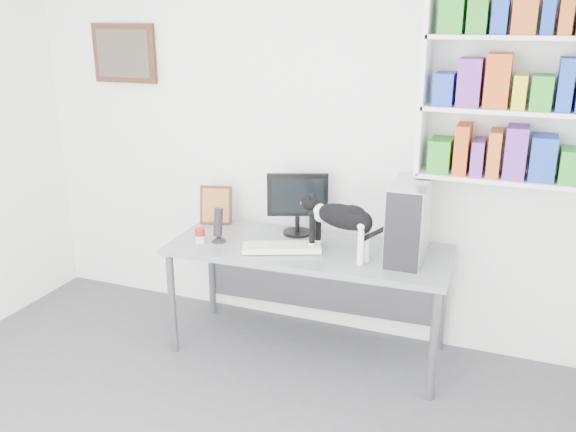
{
  "coord_description": "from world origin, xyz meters",
  "views": [
    {
      "loc": [
        1.47,
        -1.86,
        2.17
      ],
      "look_at": [
        0.15,
        1.53,
        0.96
      ],
      "focal_mm": 38.0,
      "sensor_mm": 36.0,
      "label": 1
    }
  ],
  "objects_px": {
    "keyboard": "(282,247)",
    "pc_tower": "(409,221)",
    "desk": "(308,300)",
    "leaning_print": "(216,204)",
    "bookshelf": "(516,74)",
    "soup_can": "(200,236)",
    "monitor": "(297,203)",
    "cat": "(341,230)",
    "speaker": "(218,224)"
  },
  "relations": [
    {
      "from": "keyboard",
      "to": "cat",
      "type": "bearing_deg",
      "value": -18.47
    },
    {
      "from": "bookshelf",
      "to": "leaning_print",
      "type": "distance_m",
      "value": 2.13
    },
    {
      "from": "monitor",
      "to": "soup_can",
      "type": "xyz_separation_m",
      "value": [
        -0.54,
        -0.39,
        -0.17
      ]
    },
    {
      "from": "keyboard",
      "to": "soup_can",
      "type": "distance_m",
      "value": 0.55
    },
    {
      "from": "desk",
      "to": "soup_can",
      "type": "height_order",
      "value": "soup_can"
    },
    {
      "from": "speaker",
      "to": "cat",
      "type": "distance_m",
      "value": 0.82
    },
    {
      "from": "pc_tower",
      "to": "cat",
      "type": "relative_size",
      "value": 0.84
    },
    {
      "from": "desk",
      "to": "cat",
      "type": "xyz_separation_m",
      "value": [
        0.23,
        -0.08,
        0.55
      ]
    },
    {
      "from": "pc_tower",
      "to": "soup_can",
      "type": "xyz_separation_m",
      "value": [
        -1.31,
        -0.23,
        -0.19
      ]
    },
    {
      "from": "monitor",
      "to": "leaning_print",
      "type": "xyz_separation_m",
      "value": [
        -0.62,
        -0.0,
        -0.08
      ]
    },
    {
      "from": "desk",
      "to": "soup_can",
      "type": "bearing_deg",
      "value": -168.21
    },
    {
      "from": "bookshelf",
      "to": "keyboard",
      "type": "xyz_separation_m",
      "value": [
        -1.27,
        -0.37,
        -1.08
      ]
    },
    {
      "from": "pc_tower",
      "to": "leaning_print",
      "type": "bearing_deg",
      "value": 172.52
    },
    {
      "from": "bookshelf",
      "to": "monitor",
      "type": "distance_m",
      "value": 1.56
    },
    {
      "from": "keyboard",
      "to": "soup_can",
      "type": "height_order",
      "value": "soup_can"
    },
    {
      "from": "leaning_print",
      "to": "speaker",
      "type": "bearing_deg",
      "value": -76.06
    },
    {
      "from": "bookshelf",
      "to": "desk",
      "type": "height_order",
      "value": "bookshelf"
    },
    {
      "from": "monitor",
      "to": "cat",
      "type": "bearing_deg",
      "value": -58.35
    },
    {
      "from": "desk",
      "to": "pc_tower",
      "type": "height_order",
      "value": "pc_tower"
    },
    {
      "from": "keyboard",
      "to": "desk",
      "type": "bearing_deg",
      "value": 14.34
    },
    {
      "from": "monitor",
      "to": "leaning_print",
      "type": "relative_size",
      "value": 1.54
    },
    {
      "from": "bookshelf",
      "to": "desk",
      "type": "bearing_deg",
      "value": -166.74
    },
    {
      "from": "keyboard",
      "to": "leaning_print",
      "type": "xyz_separation_m",
      "value": [
        -0.63,
        0.32,
        0.12
      ]
    },
    {
      "from": "speaker",
      "to": "monitor",
      "type": "bearing_deg",
      "value": 44.37
    },
    {
      "from": "monitor",
      "to": "speaker",
      "type": "height_order",
      "value": "monitor"
    },
    {
      "from": "bookshelf",
      "to": "monitor",
      "type": "bearing_deg",
      "value": -177.64
    },
    {
      "from": "keyboard",
      "to": "pc_tower",
      "type": "height_order",
      "value": "pc_tower"
    },
    {
      "from": "cat",
      "to": "bookshelf",
      "type": "bearing_deg",
      "value": 37.92
    },
    {
      "from": "soup_can",
      "to": "desk",
      "type": "bearing_deg",
      "value": 14.18
    },
    {
      "from": "desk",
      "to": "leaning_print",
      "type": "bearing_deg",
      "value": 162.22
    },
    {
      "from": "keyboard",
      "to": "leaning_print",
      "type": "height_order",
      "value": "leaning_print"
    },
    {
      "from": "soup_can",
      "to": "keyboard",
      "type": "bearing_deg",
      "value": 7.0
    },
    {
      "from": "soup_can",
      "to": "leaning_print",
      "type": "bearing_deg",
      "value": 101.86
    },
    {
      "from": "desk",
      "to": "monitor",
      "type": "distance_m",
      "value": 0.65
    },
    {
      "from": "pc_tower",
      "to": "speaker",
      "type": "relative_size",
      "value": 2.01
    },
    {
      "from": "speaker",
      "to": "soup_can",
      "type": "bearing_deg",
      "value": -141.57
    },
    {
      "from": "keyboard",
      "to": "leaning_print",
      "type": "distance_m",
      "value": 0.72
    },
    {
      "from": "leaning_print",
      "to": "cat",
      "type": "distance_m",
      "value": 1.05
    },
    {
      "from": "keyboard",
      "to": "pc_tower",
      "type": "distance_m",
      "value": 0.81
    },
    {
      "from": "speaker",
      "to": "cat",
      "type": "xyz_separation_m",
      "value": [
        0.82,
        0.03,
        0.06
      ]
    },
    {
      "from": "bookshelf",
      "to": "soup_can",
      "type": "bearing_deg",
      "value": -166.39
    },
    {
      "from": "keyboard",
      "to": "pc_tower",
      "type": "bearing_deg",
      "value": -10.54
    },
    {
      "from": "monitor",
      "to": "speaker",
      "type": "bearing_deg",
      "value": -164.53
    },
    {
      "from": "bookshelf",
      "to": "pc_tower",
      "type": "xyz_separation_m",
      "value": [
        -0.51,
        -0.21,
        -0.86
      ]
    },
    {
      "from": "keyboard",
      "to": "leaning_print",
      "type": "bearing_deg",
      "value": 130.43
    },
    {
      "from": "leaning_print",
      "to": "pc_tower",
      "type": "bearing_deg",
      "value": -22.27
    },
    {
      "from": "monitor",
      "to": "cat",
      "type": "xyz_separation_m",
      "value": [
        0.39,
        -0.29,
        -0.04
      ]
    },
    {
      "from": "desk",
      "to": "cat",
      "type": "distance_m",
      "value": 0.6
    },
    {
      "from": "speaker",
      "to": "keyboard",
      "type": "bearing_deg",
      "value": 7.93
    },
    {
      "from": "monitor",
      "to": "pc_tower",
      "type": "bearing_deg",
      "value": -32.91
    }
  ]
}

